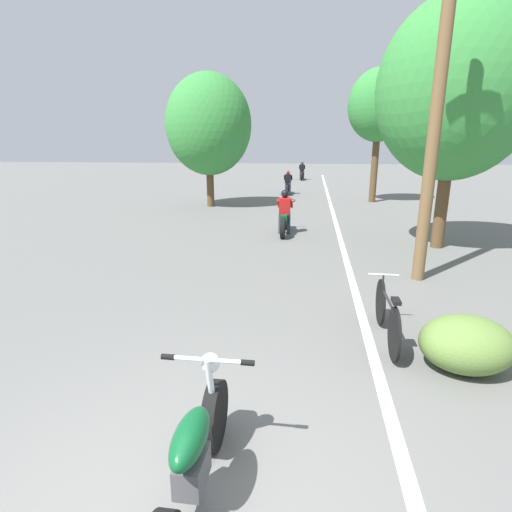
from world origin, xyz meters
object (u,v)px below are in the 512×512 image
object	(u,v)px
utility_pole	(437,111)
motorcycle_rider_mid	(288,185)
motorcycle_rider_far	(302,173)
roadside_tree_right_near	(456,90)
roadside_tree_left	(208,125)
bicycle_parked	(387,315)
motorcycle_foreground	(193,460)
motorcycle_rider_lead	(285,217)
roadside_tree_right_far	(379,106)

from	to	relation	value
utility_pole	motorcycle_rider_mid	bearing A→B (deg)	103.97
utility_pole	motorcycle_rider_far	distance (m)	24.84
roadside_tree_right_near	utility_pole	bearing A→B (deg)	-112.27
roadside_tree_left	motorcycle_rider_mid	xyz separation A→B (m)	(3.16, 5.14, -3.02)
roadside_tree_left	motorcycle_rider_mid	bearing A→B (deg)	58.40
bicycle_parked	motorcycle_rider_mid	bearing A→B (deg)	98.13
motorcycle_foreground	motorcycle_rider_lead	xyz separation A→B (m)	(-0.02, 9.92, 0.10)
roadside_tree_right_far	bicycle_parked	xyz separation A→B (m)	(-1.81, -14.75, -4.04)
motorcycle_rider_mid	bicycle_parked	distance (m)	17.53
motorcycle_foreground	motorcycle_rider_lead	distance (m)	9.92
roadside_tree_right_far	roadside_tree_right_near	bearing A→B (deg)	-86.84
motorcycle_rider_far	motorcycle_rider_lead	bearing A→B (deg)	-89.86
roadside_tree_right_far	motorcycle_foreground	distance (m)	18.59
roadside_tree_right_near	motorcycle_foreground	xyz separation A→B (m)	(-4.21, -8.75, -3.56)
roadside_tree_right_near	motorcycle_foreground	world-z (taller)	roadside_tree_right_near
roadside_tree_left	motorcycle_rider_lead	bearing A→B (deg)	-55.10
motorcycle_rider_mid	motorcycle_foreground	bearing A→B (deg)	-88.39
roadside_tree_right_near	motorcycle_rider_far	xyz separation A→B (m)	(-4.28, 21.61, -3.45)
roadside_tree_right_near	motorcycle_rider_lead	xyz separation A→B (m)	(-4.23, 1.16, -3.46)
roadside_tree_right_near	bicycle_parked	xyz separation A→B (m)	(-2.30, -5.73, -3.61)
motorcycle_rider_mid	bicycle_parked	world-z (taller)	motorcycle_rider_mid
roadside_tree_right_far	motorcycle_rider_far	size ratio (longest dim) A/B	2.85
motorcycle_foreground	bicycle_parked	world-z (taller)	motorcycle_foreground
bicycle_parked	roadside_tree_right_near	bearing A→B (deg)	68.12
roadside_tree_right_far	roadside_tree_left	size ratio (longest dim) A/B	1.08
utility_pole	motorcycle_rider_lead	size ratio (longest dim) A/B	3.17
motorcycle_rider_far	bicycle_parked	size ratio (longest dim) A/B	1.19
roadside_tree_left	motorcycle_rider_far	world-z (taller)	roadside_tree_left
roadside_tree_right_far	motorcycle_rider_mid	bearing A→B (deg)	148.76
motorcycle_rider_lead	motorcycle_rider_far	distance (m)	20.45
roadside_tree_left	motorcycle_rider_far	distance (m)	15.85
utility_pole	motorcycle_foreground	size ratio (longest dim) A/B	3.16
roadside_tree_left	motorcycle_rider_mid	distance (m)	6.74
roadside_tree_right_far	roadside_tree_left	xyz separation A→B (m)	(-7.44, -2.54, -0.90)
motorcycle_foreground	motorcycle_rider_lead	size ratio (longest dim) A/B	1.00
utility_pole	motorcycle_rider_far	world-z (taller)	utility_pole
roadside_tree_right_far	bicycle_parked	size ratio (longest dim) A/B	3.38
utility_pole	motorcycle_rider_mid	size ratio (longest dim) A/B	2.98
motorcycle_foreground	roadside_tree_left	bearing A→B (deg)	103.76
roadside_tree_left	bicycle_parked	size ratio (longest dim) A/B	3.14
roadside_tree_right_near	bicycle_parked	world-z (taller)	roadside_tree_right_near
utility_pole	motorcycle_foreground	bearing A→B (deg)	-117.31
roadside_tree_right_near	motorcycle_rider_lead	bearing A→B (deg)	164.61
roadside_tree_right_near	roadside_tree_right_far	xyz separation A→B (m)	(-0.50, 9.02, 0.43)
motorcycle_foreground	motorcycle_rider_far	bearing A→B (deg)	90.13
utility_pole	motorcycle_rider_far	bearing A→B (deg)	97.22
motorcycle_foreground	bicycle_parked	distance (m)	3.57
utility_pole	roadside_tree_right_near	distance (m)	3.19
roadside_tree_left	motorcycle_foreground	size ratio (longest dim) A/B	2.79
motorcycle_foreground	roadside_tree_right_near	bearing A→B (deg)	64.30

